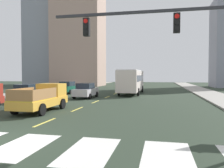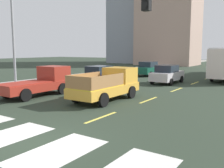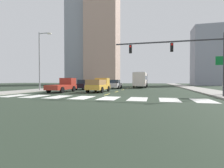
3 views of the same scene
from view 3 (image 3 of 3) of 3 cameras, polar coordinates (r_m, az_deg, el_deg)
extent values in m
plane|color=#293528|center=(15.82, -5.53, -4.65)|extent=(160.00, 160.00, 0.00)
cube|color=#9A968E|center=(33.69, 26.85, -1.53)|extent=(3.75, 110.00, 0.15)
cube|color=#9A968E|center=(37.47, -14.68, -1.17)|extent=(3.75, 110.00, 0.15)
cube|color=silver|center=(20.69, -29.95, -3.41)|extent=(1.61, 3.18, 0.01)
cube|color=silver|center=(18.99, -24.31, -3.76)|extent=(1.61, 3.18, 0.01)
cube|color=silver|center=(17.50, -17.63, -4.12)|extent=(1.61, 3.18, 0.01)
cube|color=silver|center=(16.29, -9.83, -4.48)|extent=(1.61, 3.18, 0.01)
cube|color=silver|center=(15.43, -0.98, -4.78)|extent=(1.61, 3.18, 0.01)
cube|color=silver|center=(14.97, 8.68, -4.98)|extent=(1.61, 3.18, 0.01)
cube|color=silver|center=(14.96, 18.64, -5.04)|extent=(1.61, 3.18, 0.01)
cube|color=silver|center=(15.38, 28.34, -4.95)|extent=(1.61, 3.18, 0.01)
cube|color=#E4D34E|center=(19.61, -1.60, -3.50)|extent=(0.16, 2.40, 0.01)
cube|color=#E4D34E|center=(24.45, 1.57, -2.56)|extent=(0.16, 2.40, 0.01)
cube|color=#E4D34E|center=(29.35, 3.69, -1.93)|extent=(0.16, 2.40, 0.01)
cube|color=#E4D34E|center=(34.27, 5.20, -1.48)|extent=(0.16, 2.40, 0.01)
cube|color=#E4D34E|center=(39.21, 6.33, -1.14)|extent=(0.16, 2.40, 0.01)
cube|color=#E4D34E|center=(44.17, 7.20, -0.88)|extent=(0.16, 2.40, 0.01)
cube|color=#E4D34E|center=(49.13, 7.90, -0.67)|extent=(0.16, 2.40, 0.01)
cube|color=#E4D34E|center=(54.10, 8.47, -0.50)|extent=(0.16, 2.40, 0.01)
cube|color=gold|center=(23.45, -4.52, -1.07)|extent=(1.96, 5.20, 0.56)
cube|color=gold|center=(25.05, -3.29, 0.86)|extent=(1.84, 1.60, 1.00)
cube|color=#19232D|center=(25.47, -2.99, 1.27)|extent=(1.72, 0.08, 0.56)
cube|color=gold|center=(22.54, -5.29, -0.38)|extent=(1.84, 3.30, 0.06)
cylinder|color=black|center=(25.26, -5.50, -1.54)|extent=(0.22, 0.80, 0.80)
cylinder|color=black|center=(24.67, -1.21, -1.60)|extent=(0.22, 0.80, 0.80)
cylinder|color=black|center=(22.34, -8.18, -1.91)|extent=(0.22, 0.80, 0.80)
cylinder|color=black|center=(21.68, -3.38, -2.00)|extent=(0.22, 0.80, 0.80)
cube|color=olive|center=(22.85, -7.43, 0.59)|extent=(0.06, 3.17, 0.70)
cube|color=olive|center=(22.25, -3.11, 0.59)|extent=(0.06, 3.17, 0.70)
cube|color=olive|center=(21.05, -6.73, 0.54)|extent=(1.80, 0.06, 0.70)
cube|color=maroon|center=(24.12, -16.50, -1.05)|extent=(1.96, 5.20, 0.56)
cube|color=maroon|center=(25.58, -14.57, 0.83)|extent=(1.84, 1.60, 1.00)
cube|color=#19232D|center=(25.97, -14.11, 1.24)|extent=(1.72, 0.08, 0.56)
cube|color=maroon|center=(23.30, -17.69, -0.38)|extent=(1.84, 3.30, 0.06)
cylinder|color=black|center=(25.97, -16.61, -1.51)|extent=(0.22, 0.80, 0.80)
cylinder|color=black|center=(25.03, -12.74, -1.59)|extent=(0.22, 0.80, 0.80)
cylinder|color=black|center=(23.35, -20.52, -1.84)|extent=(0.22, 0.80, 0.80)
cylinder|color=black|center=(22.30, -16.36, -1.96)|extent=(0.22, 0.80, 0.80)
cube|color=silver|center=(39.14, 9.66, 1.55)|extent=(2.50, 10.80, 2.70)
cube|color=#19232D|center=(39.15, 9.66, 2.06)|extent=(2.52, 9.94, 0.80)
cube|color=silver|center=(39.18, 9.67, 3.61)|extent=(2.40, 10.37, 0.12)
cylinder|color=black|center=(42.60, 8.33, -0.29)|extent=(0.22, 1.00, 1.00)
cylinder|color=black|center=(42.43, 11.69, -0.31)|extent=(0.22, 1.00, 1.00)
cylinder|color=black|center=(36.33, 7.33, -0.55)|extent=(0.22, 1.00, 1.00)
cylinder|color=black|center=(36.12, 11.27, -0.57)|extent=(0.22, 1.00, 1.00)
cube|color=black|center=(30.13, -9.26, -0.54)|extent=(1.80, 4.40, 0.76)
cube|color=#1E2833|center=(29.98, -9.38, 0.79)|extent=(1.58, 2.11, 0.64)
cylinder|color=black|center=(31.75, -9.77, -1.13)|extent=(0.22, 0.64, 0.64)
cylinder|color=black|center=(31.07, -6.74, -1.18)|extent=(0.22, 0.64, 0.64)
cylinder|color=black|center=(29.28, -11.93, -1.34)|extent=(0.22, 0.64, 0.64)
cylinder|color=black|center=(28.54, -8.68, -1.39)|extent=(0.22, 0.64, 0.64)
cube|color=#114A36|center=(39.69, -3.63, -0.10)|extent=(1.80, 4.40, 0.76)
cube|color=#1E2833|center=(39.54, -3.70, 0.91)|extent=(1.58, 2.11, 0.64)
cylinder|color=black|center=(41.27, -4.24, -0.58)|extent=(0.22, 0.64, 0.64)
cylinder|color=black|center=(40.74, -1.84, -0.60)|extent=(0.22, 0.64, 0.64)
cylinder|color=black|center=(38.69, -5.51, -0.70)|extent=(0.22, 0.64, 0.64)
cylinder|color=black|center=(38.13, -2.96, -0.73)|extent=(0.22, 0.64, 0.64)
cube|color=silver|center=(33.06, 1.09, -0.36)|extent=(1.80, 4.40, 0.76)
cube|color=#1E2833|center=(32.90, 1.03, 0.85)|extent=(1.58, 2.11, 0.64)
cylinder|color=black|center=(34.60, 0.14, -0.92)|extent=(0.22, 0.64, 0.64)
cylinder|color=black|center=(34.22, 3.07, -0.95)|extent=(0.22, 0.64, 0.64)
cylinder|color=black|center=(31.97, -1.03, -1.10)|extent=(0.22, 0.64, 0.64)
cylinder|color=black|center=(31.54, 2.12, -1.13)|extent=(0.22, 0.64, 0.64)
cylinder|color=#2D2D33|center=(18.68, 33.51, 5.26)|extent=(0.18, 0.18, 6.00)
cube|color=#2D2D33|center=(18.01, 17.80, 13.29)|extent=(10.13, 0.12, 0.12)
cube|color=black|center=(17.94, 19.43, 11.53)|extent=(0.28, 0.24, 0.84)
cylinder|color=red|center=(17.86, 19.48, 12.43)|extent=(0.20, 0.04, 0.20)
cylinder|color=black|center=(17.81, 19.47, 11.61)|extent=(0.20, 0.04, 0.20)
cylinder|color=black|center=(17.77, 19.47, 10.78)|extent=(0.20, 0.04, 0.20)
cube|color=black|center=(18.03, 6.24, 11.54)|extent=(0.28, 0.24, 0.84)
cylinder|color=red|center=(17.95, 6.18, 12.43)|extent=(0.20, 0.04, 0.20)
cylinder|color=black|center=(17.90, 6.18, 11.62)|extent=(0.20, 0.04, 0.20)
cylinder|color=black|center=(17.86, 6.18, 10.80)|extent=(0.20, 0.04, 0.20)
cylinder|color=gray|center=(28.63, -23.16, 6.91)|extent=(0.20, 0.20, 9.00)
cube|color=gray|center=(28.85, -21.76, 15.55)|extent=(1.80, 0.10, 0.10)
cube|color=silver|center=(28.33, -20.23, 15.63)|extent=(0.60, 0.28, 0.16)
cylinder|color=black|center=(21.38, 33.50, -1.79)|extent=(0.14, 0.14, 0.84)
cylinder|color=beige|center=(21.32, 33.22, 0.01)|extent=(0.09, 0.09, 0.54)
cube|color=tan|center=(67.55, -3.25, 19.87)|extent=(11.95, 8.41, 46.42)
cube|color=#8C909F|center=(63.56, 29.59, 8.11)|extent=(9.46, 7.88, 18.82)
cube|color=#8B929D|center=(73.67, -10.08, 13.83)|extent=(10.12, 10.79, 35.44)
camera|label=1|loc=(7.55, 21.54, 8.69)|focal=36.34mm
camera|label=2|loc=(9.83, 23.42, 9.88)|focal=40.64mm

